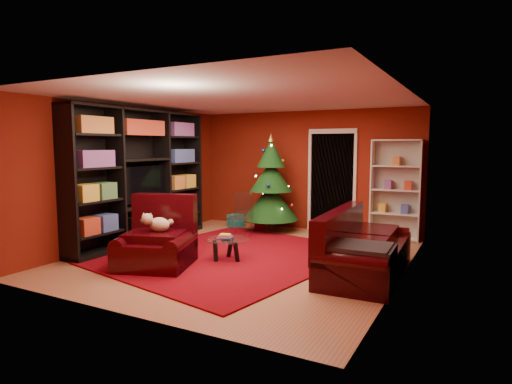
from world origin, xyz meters
The scene contains 17 objects.
floor centered at (0.00, 0.00, -0.03)m, with size 5.00×5.50×0.05m, color #B06B49.
ceiling centered at (0.00, 0.00, 2.62)m, with size 5.00×5.50×0.05m, color silver.
wall_back centered at (0.00, 2.77, 1.30)m, with size 5.00×0.05×2.60m, color maroon.
wall_left centered at (-2.52, 0.00, 1.30)m, with size 0.05×5.50×2.60m, color maroon.
wall_right centered at (2.52, 0.00, 1.30)m, with size 0.05×5.50×2.60m, color maroon.
doorway centered at (0.60, 2.73, 1.05)m, with size 1.06×0.60×2.16m, color black, non-canonical shape.
rug centered at (-0.22, -0.09, 0.01)m, with size 3.34×3.89×0.02m, color maroon.
media_unit centered at (-2.27, 0.00, 1.26)m, with size 0.50×3.28×2.52m, color black, non-canonical shape.
christmas_tree centered at (-0.57, 2.15, 1.03)m, with size 1.20×1.20×2.13m, color #0F3812, non-canonical shape.
gift_box_teal centered at (-1.47, 2.17, 0.14)m, with size 0.29×0.29×0.29m, color #177270.
gift_box_red centered at (-0.87, 2.23, 0.11)m, with size 0.23×0.23×0.23m, color maroon.
white_bookshelf centered at (1.95, 2.57, 0.98)m, with size 0.93×0.34×2.02m, color white, non-canonical shape.
armchair centered at (-0.89, -1.18, 0.44)m, with size 1.12×1.12×0.88m, color black, non-canonical shape.
dog centered at (-0.86, -1.12, 0.65)m, with size 0.40×0.30×0.29m, color beige, non-canonical shape.
sofa centered at (2.02, -0.03, 0.47)m, with size 2.18×0.98×0.94m, color black, non-canonical shape.
coffee_table centered at (-0.12, -0.36, 0.19)m, with size 0.71×0.71×0.45m, color gray, non-canonical shape.
acrylic_chair centered at (-0.79, 1.22, 0.41)m, with size 0.42×0.46×0.83m, color #66605B, non-canonical shape.
Camera 1 is at (3.44, -6.07, 1.85)m, focal length 30.00 mm.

